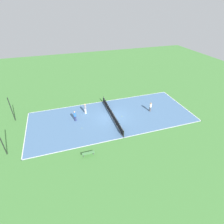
# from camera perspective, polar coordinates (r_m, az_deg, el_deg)

# --- Properties ---
(ground_plane) EXTENTS (80.00, 80.00, 0.00)m
(ground_plane) POSITION_cam_1_polar(r_m,az_deg,el_deg) (26.60, -0.00, -1.63)
(ground_plane) COLOR #47843D
(court_surface) EXTENTS (10.13, 24.53, 0.02)m
(court_surface) POSITION_cam_1_polar(r_m,az_deg,el_deg) (26.60, -0.00, -1.61)
(court_surface) COLOR #4C729E
(court_surface) RESTS_ON ground_plane
(tennis_net) EXTENTS (9.93, 0.10, 1.05)m
(tennis_net) POSITION_cam_1_polar(r_m,az_deg,el_deg) (26.29, -0.00, -0.63)
(tennis_net) COLOR black
(tennis_net) RESTS_ON court_surface
(bench) EXTENTS (0.36, 1.44, 0.45)m
(bench) POSITION_cam_1_polar(r_m,az_deg,el_deg) (20.52, -7.72, -13.17)
(bench) COLOR #4C8C4C
(bench) RESTS_ON ground_plane
(player_baseline_gray) EXTENTS (0.40, 0.40, 1.72)m
(player_baseline_gray) POSITION_cam_1_polar(r_m,az_deg,el_deg) (27.21, -8.74, 1.32)
(player_baseline_gray) COLOR white
(player_baseline_gray) RESTS_ON court_surface
(player_far_white) EXTENTS (0.42, 0.42, 1.55)m
(player_far_white) POSITION_cam_1_polar(r_m,az_deg,el_deg) (28.16, 12.45, 1.81)
(player_far_white) COLOR #4C4C51
(player_far_white) RESTS_ON court_surface
(player_near_blue) EXTENTS (0.51, 0.51, 1.64)m
(player_near_blue) POSITION_cam_1_polar(r_m,az_deg,el_deg) (25.80, -12.02, -1.10)
(player_near_blue) COLOR navy
(player_near_blue) RESTS_ON court_surface
(tennis_ball_far_baseline) EXTENTS (0.07, 0.07, 0.07)m
(tennis_ball_far_baseline) POSITION_cam_1_polar(r_m,az_deg,el_deg) (26.72, 3.22, -1.37)
(tennis_ball_far_baseline) COLOR #CCE033
(tennis_ball_far_baseline) RESTS_ON court_surface
(tennis_ball_midcourt) EXTENTS (0.07, 0.07, 0.07)m
(tennis_ball_midcourt) POSITION_cam_1_polar(r_m,az_deg,el_deg) (24.67, -9.78, -5.16)
(tennis_ball_midcourt) COLOR #CCE033
(tennis_ball_midcourt) RESTS_ON court_surface
(fence_post_back_left) EXTENTS (0.12, 0.12, 3.81)m
(fence_post_back_left) POSITION_cam_1_polar(r_m,az_deg,el_deg) (22.93, -32.37, -8.21)
(fence_post_back_left) COLOR black
(fence_post_back_left) RESTS_ON ground_plane
(fence_post_back_right) EXTENTS (0.12, 0.12, 3.81)m
(fence_post_back_right) POSITION_cam_1_polar(r_m,az_deg,el_deg) (28.63, -29.98, 0.71)
(fence_post_back_right) COLOR black
(fence_post_back_right) RESTS_ON ground_plane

